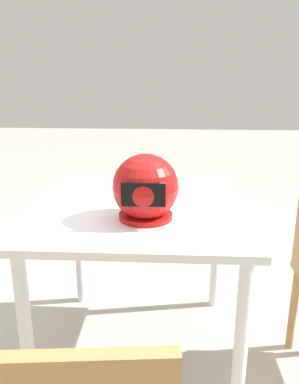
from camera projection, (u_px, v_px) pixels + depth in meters
ground_plane at (142, 351)px, 1.95m from camera, size 14.00×14.00×0.00m
dining_table at (141, 224)px, 1.75m from camera, size 0.89×0.97×0.76m
pizza_plate at (158, 189)px, 1.89m from camera, size 0.28×0.28×0.01m
pizza at (158, 185)px, 1.89m from camera, size 0.22×0.22×0.06m
motorcycle_helmet at (145, 189)px, 1.51m from camera, size 0.25×0.25×0.25m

